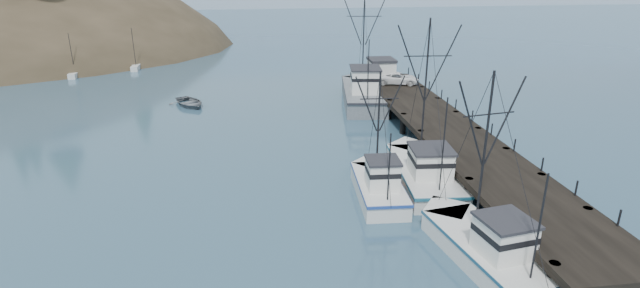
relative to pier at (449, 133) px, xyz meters
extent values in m
plane|color=#2B4A61|center=(-14.00, -16.00, -1.69)|extent=(400.00, 400.00, 0.00)
cube|color=black|center=(0.00, 0.00, 0.06)|extent=(6.00, 44.00, 0.50)
cylinder|color=black|center=(-2.60, -20.00, -0.69)|extent=(0.56, 0.56, 2.00)
cylinder|color=black|center=(-2.60, -15.00, -0.69)|extent=(0.56, 0.56, 2.00)
cylinder|color=black|center=(2.60, -15.00, -0.69)|extent=(0.56, 0.56, 2.00)
cylinder|color=black|center=(-2.60, -10.00, -0.69)|extent=(0.56, 0.56, 2.00)
cylinder|color=black|center=(2.60, -10.00, -0.69)|extent=(0.56, 0.56, 2.00)
cylinder|color=black|center=(-2.60, -5.00, -0.69)|extent=(0.56, 0.56, 2.00)
cylinder|color=black|center=(2.60, -5.00, -0.69)|extent=(0.56, 0.56, 2.00)
cylinder|color=black|center=(-2.60, 0.00, -0.69)|extent=(0.56, 0.56, 2.00)
cylinder|color=black|center=(2.60, 0.00, -0.69)|extent=(0.56, 0.56, 2.00)
cylinder|color=black|center=(-2.60, 5.00, -0.69)|extent=(0.56, 0.56, 2.00)
cylinder|color=black|center=(2.60, 5.00, -0.69)|extent=(0.56, 0.56, 2.00)
cylinder|color=black|center=(-2.60, 10.00, -0.69)|extent=(0.56, 0.56, 2.00)
cylinder|color=black|center=(2.60, 10.00, -0.69)|extent=(0.56, 0.56, 2.00)
cylinder|color=black|center=(-2.60, 15.00, -0.69)|extent=(0.56, 0.56, 2.00)
cylinder|color=black|center=(2.60, 15.00, -0.69)|extent=(0.56, 0.56, 2.00)
cylinder|color=black|center=(-2.60, 20.00, -0.69)|extent=(0.56, 0.56, 2.00)
cylinder|color=black|center=(2.60, 20.00, -0.69)|extent=(0.56, 0.56, 2.00)
cube|color=beige|center=(-52.00, 40.00, -0.29)|extent=(4.00, 5.00, 2.80)
cube|color=beige|center=(-48.00, 46.00, -0.29)|extent=(4.00, 5.00, 2.80)
cube|color=#9EB2C6|center=(-4.00, 154.00, -1.69)|extent=(360.00, 40.00, 26.00)
cube|color=silver|center=(-54.00, 169.00, -1.69)|extent=(180.00, 25.00, 18.00)
cube|color=silver|center=(-34.03, 39.08, -1.39)|extent=(1.00, 3.50, 0.90)
cylinder|color=black|center=(-34.03, 39.08, 1.51)|extent=(0.08, 0.08, 6.00)
cube|color=silver|center=(-41.62, 35.09, -1.39)|extent=(1.00, 3.50, 0.90)
cylinder|color=black|center=(-41.62, 35.09, 1.51)|extent=(0.08, 0.08, 6.00)
cube|color=silver|center=(-37.15, 44.75, -1.39)|extent=(1.00, 3.50, 0.90)
cylinder|color=black|center=(-37.15, 44.75, 1.51)|extent=(0.08, 0.08, 6.00)
cube|color=silver|center=(-51.75, 46.63, -1.39)|extent=(1.00, 3.50, 0.90)
cylinder|color=black|center=(-51.75, 46.63, 1.51)|extent=(0.08, 0.08, 6.00)
cube|color=silver|center=(-46.54, 37.31, -1.39)|extent=(1.00, 3.50, 0.90)
cylinder|color=black|center=(-46.54, 37.31, 1.51)|extent=(0.08, 0.08, 6.00)
cube|color=silver|center=(-50.93, 47.15, -1.39)|extent=(1.00, 3.50, 0.90)
cylinder|color=black|center=(-50.93, 47.15, 1.51)|extent=(0.08, 0.08, 6.00)
cube|color=silver|center=(-4.30, -16.68, -1.24)|extent=(4.79, 9.17, 1.60)
cube|color=silver|center=(-5.01, -12.37, -1.24)|extent=(3.37, 3.37, 1.60)
cube|color=navy|center=(-4.30, -16.68, -0.54)|extent=(4.89, 9.40, 0.18)
cube|color=silver|center=(-4.12, -17.79, 0.51)|extent=(2.76, 2.82, 1.90)
cube|color=#26262B|center=(-4.12, -17.79, 1.54)|extent=(2.99, 3.07, 0.16)
cylinder|color=black|center=(-4.52, -15.36, 4.18)|extent=(0.14, 0.14, 9.25)
cylinder|color=black|center=(-3.75, -19.99, 2.33)|extent=(0.10, 0.10, 5.55)
cube|color=silver|center=(-8.28, -8.10, -1.24)|extent=(3.34, 7.42, 1.60)
cube|color=silver|center=(-8.07, -4.47, -1.24)|extent=(2.93, 2.93, 1.60)
cube|color=navy|center=(-8.28, -8.10, -0.54)|extent=(3.40, 7.61, 0.18)
cube|color=silver|center=(-8.33, -9.03, 0.51)|extent=(2.16, 2.16, 1.90)
cube|color=#26262B|center=(-8.33, -9.03, 1.54)|extent=(2.35, 2.36, 0.16)
cylinder|color=black|center=(-8.22, -6.98, 3.33)|extent=(0.14, 0.14, 7.54)
cylinder|color=black|center=(-8.44, -10.89, 1.82)|extent=(0.10, 0.10, 4.52)
cube|color=silver|center=(-4.29, -6.12, -1.24)|extent=(4.67, 10.29, 1.60)
cube|color=silver|center=(-3.87, -1.14, -1.24)|extent=(3.84, 3.84, 1.60)
cube|color=#1B546C|center=(-4.29, -6.12, -0.54)|extent=(4.77, 10.56, 0.18)
cube|color=silver|center=(-4.39, -7.40, 0.51)|extent=(2.92, 3.04, 1.90)
cube|color=#26262B|center=(-4.39, -7.40, 1.54)|extent=(3.17, 3.31, 0.16)
cylinder|color=black|center=(-4.16, -4.59, 4.91)|extent=(0.14, 0.14, 10.69)
cylinder|color=black|center=(-4.61, -9.96, 2.77)|extent=(0.10, 0.10, 6.42)
cube|color=slate|center=(-4.06, 15.89, -0.94)|extent=(6.06, 13.09, 2.20)
cube|color=slate|center=(-3.20, 22.14, -0.94)|extent=(4.34, 4.34, 2.20)
cube|color=black|center=(-4.06, 15.89, 0.06)|extent=(6.19, 13.42, 0.18)
cube|color=silver|center=(-4.28, 14.29, 1.46)|extent=(3.52, 3.94, 2.60)
cube|color=#26262B|center=(-4.28, 14.29, 2.84)|extent=(3.82, 4.30, 0.16)
cylinder|color=black|center=(-3.80, 17.81, 5.39)|extent=(0.14, 0.14, 10.46)
cylinder|color=black|center=(-4.73, 11.09, 3.30)|extent=(0.10, 0.10, 6.28)
cube|color=silver|center=(-1.50, 18.00, 1.56)|extent=(2.80, 3.00, 2.50)
cube|color=#26262B|center=(-1.50, 18.00, 2.96)|extent=(3.00, 3.20, 0.30)
imported|color=white|center=(0.22, 16.69, 0.98)|extent=(5.28, 3.45, 1.35)
imported|color=slate|center=(-23.93, 17.72, -1.69)|extent=(5.73, 6.34, 1.08)
camera|label=1|loc=(-16.70, -38.84, 14.12)|focal=28.00mm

